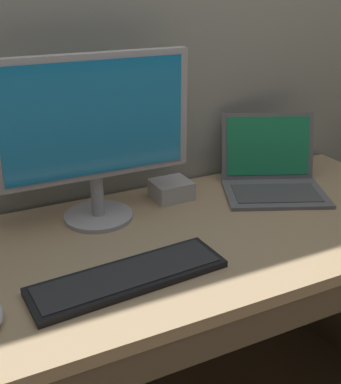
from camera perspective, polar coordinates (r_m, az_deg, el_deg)
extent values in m
cube|color=tan|center=(1.44, 3.51, -5.04)|extent=(1.56, 0.72, 0.03)
cube|color=brown|center=(1.23, 11.50, -14.46)|extent=(1.50, 0.02, 0.09)
cube|color=slate|center=(1.68, 12.15, -0.18)|extent=(0.40, 0.35, 0.01)
cube|color=#505054|center=(1.67, 12.27, -0.11)|extent=(0.32, 0.25, 0.00)
cube|color=slate|center=(1.78, 11.32, 5.31)|extent=(0.33, 0.20, 0.23)
cube|color=#23935B|center=(1.77, 11.35, 5.31)|extent=(0.29, 0.17, 0.20)
cylinder|color=#B7B7BC|center=(1.51, -8.43, -2.80)|extent=(0.21, 0.21, 0.01)
cylinder|color=#B7B7BC|center=(1.48, -8.60, -0.30)|extent=(0.04, 0.04, 0.13)
cube|color=#B7B7BC|center=(1.38, -9.00, 8.59)|extent=(0.57, 0.03, 0.35)
cube|color=#198CD8|center=(1.36, -8.76, 8.41)|extent=(0.52, 0.00, 0.32)
cube|color=black|center=(1.20, -4.91, -9.91)|extent=(0.50, 0.18, 0.02)
cube|color=#2D2D30|center=(1.20, -4.93, -9.51)|extent=(0.46, 0.15, 0.00)
cube|color=silver|center=(1.62, 0.08, 0.30)|extent=(0.13, 0.11, 0.06)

